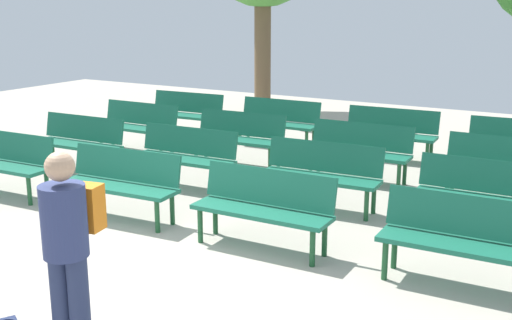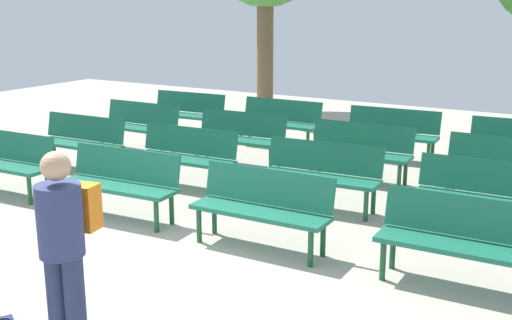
# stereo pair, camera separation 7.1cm
# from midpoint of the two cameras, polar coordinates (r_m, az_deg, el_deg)

# --- Properties ---
(ground_plane) EXTENTS (24.00, 24.00, 0.00)m
(ground_plane) POSITION_cam_midpoint_polar(r_m,az_deg,el_deg) (6.64, -13.60, -10.35)
(ground_plane) COLOR #B2A899
(bench_r0_c0) EXTENTS (1.62, 0.54, 0.87)m
(bench_r0_c0) POSITION_cam_midpoint_polar(r_m,az_deg,el_deg) (9.72, -21.32, 0.09)
(bench_r0_c0) COLOR #19664C
(bench_r0_c0) RESTS_ON ground_plane
(bench_r0_c1) EXTENTS (1.63, 0.58, 0.87)m
(bench_r0_c1) POSITION_cam_midpoint_polar(r_m,az_deg,el_deg) (8.19, -11.77, -1.73)
(bench_r0_c1) COLOR #19664C
(bench_r0_c1) RESTS_ON ground_plane
(bench_r0_c2) EXTENTS (1.61, 0.50, 0.87)m
(bench_r0_c2) POSITION_cam_midpoint_polar(r_m,az_deg,el_deg) (7.08, 0.89, -3.97)
(bench_r0_c2) COLOR #19664C
(bench_r0_c2) RESTS_ON ground_plane
(bench_r0_c3) EXTENTS (1.61, 0.52, 0.87)m
(bench_r0_c3) POSITION_cam_midpoint_polar(r_m,az_deg,el_deg) (6.45, 18.34, -6.56)
(bench_r0_c3) COLOR #19664C
(bench_r0_c3) RESTS_ON ground_plane
(bench_r1_c0) EXTENTS (1.61, 0.53, 0.87)m
(bench_r1_c0) POSITION_cam_midpoint_polar(r_m,az_deg,el_deg) (10.72, -15.25, 1.81)
(bench_r1_c0) COLOR #19664C
(bench_r1_c0) RESTS_ON ground_plane
(bench_r1_c1) EXTENTS (1.62, 0.54, 0.87)m
(bench_r1_c1) POSITION_cam_midpoint_polar(r_m,az_deg,el_deg) (9.44, -6.10, 0.59)
(bench_r1_c1) COLOR #19664C
(bench_r1_c1) RESTS_ON ground_plane
(bench_r1_c2) EXTENTS (1.63, 0.57, 0.87)m
(bench_r1_c2) POSITION_cam_midpoint_polar(r_m,az_deg,el_deg) (8.45, 6.09, -1.03)
(bench_r1_c2) COLOR #19664C
(bench_r1_c2) RESTS_ON ground_plane
(bench_r1_c3) EXTENTS (1.61, 0.51, 0.87)m
(bench_r1_c3) POSITION_cam_midpoint_polar(r_m,az_deg,el_deg) (7.95, 20.02, -2.82)
(bench_r1_c3) COLOR #19664C
(bench_r1_c3) RESTS_ON ground_plane
(bench_r2_c0) EXTENTS (1.60, 0.49, 0.87)m
(bench_r2_c0) POSITION_cam_midpoint_polar(r_m,az_deg,el_deg) (11.86, -10.25, 3.24)
(bench_r2_c0) COLOR #19664C
(bench_r2_c0) RESTS_ON ground_plane
(bench_r2_c1) EXTENTS (1.62, 0.56, 0.87)m
(bench_r2_c1) POSITION_cam_midpoint_polar(r_m,az_deg,el_deg) (10.68, -1.30, 2.27)
(bench_r2_c1) COLOR #19664C
(bench_r2_c1) RESTS_ON ground_plane
(bench_r2_c2) EXTENTS (1.61, 0.52, 0.87)m
(bench_r2_c2) POSITION_cam_midpoint_polar(r_m,az_deg,el_deg) (9.84, 9.48, 1.04)
(bench_r2_c2) COLOR #19664C
(bench_r2_c2) RESTS_ON ground_plane
(bench_r2_c3) EXTENTS (1.60, 0.49, 0.87)m
(bench_r2_c3) POSITION_cam_midpoint_polar(r_m,az_deg,el_deg) (9.36, 21.63, -0.46)
(bench_r2_c3) COLOR #19664C
(bench_r2_c3) RESTS_ON ground_plane
(bench_r3_c0) EXTENTS (1.62, 0.57, 0.87)m
(bench_r3_c0) POSITION_cam_midpoint_polar(r_m,az_deg,el_deg) (13.02, -6.03, 4.36)
(bench_r3_c0) COLOR #19664C
(bench_r3_c0) RESTS_ON ground_plane
(bench_r3_c1) EXTENTS (1.61, 0.51, 0.87)m
(bench_r3_c1) POSITION_cam_midpoint_polar(r_m,az_deg,el_deg) (12.03, 2.30, 3.62)
(bench_r3_c1) COLOR #19664C
(bench_r3_c1) RESTS_ON ground_plane
(bench_r3_c2) EXTENTS (1.62, 0.56, 0.87)m
(bench_r3_c2) POSITION_cam_midpoint_polar(r_m,az_deg,el_deg) (11.27, 12.23, 2.58)
(bench_r3_c2) COLOR #19664C
(bench_r3_c2) RESTS_ON ground_plane
(visitor_with_backpack) EXTENTS (0.40, 0.57, 1.65)m
(visitor_with_backpack) POSITION_cam_midpoint_polar(r_m,az_deg,el_deg) (5.02, -16.37, -7.10)
(visitor_with_backpack) COLOR navy
(visitor_with_backpack) RESTS_ON ground_plane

